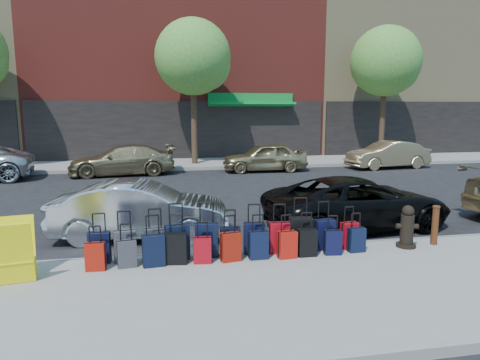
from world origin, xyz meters
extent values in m
plane|color=black|center=(0.00, 0.00, 0.00)|extent=(120.00, 120.00, 0.00)
cube|color=gray|center=(0.00, -6.50, 0.07)|extent=(60.00, 4.00, 0.15)
cube|color=gray|center=(0.00, 10.00, 0.07)|extent=(60.00, 4.00, 0.15)
cube|color=gray|center=(0.00, -4.48, 0.07)|extent=(60.00, 0.08, 0.15)
cube|color=gray|center=(0.00, 7.98, 0.07)|extent=(60.00, 0.08, 0.15)
cube|color=maroon|center=(0.00, 18.00, 10.00)|extent=(17.00, 12.00, 20.00)
cube|color=black|center=(0.00, 11.95, 1.70)|extent=(16.66, 0.15, 3.40)
cube|color=#0D762D|center=(4.00, 11.60, 3.20)|extent=(5.00, 0.91, 0.27)
cube|color=#0D762D|center=(4.00, 11.90, 3.55)|extent=(5.00, 0.10, 0.60)
cube|color=tan|center=(16.00, 18.00, 9.00)|extent=(15.00, 12.00, 18.00)
cube|color=black|center=(16.00, 11.95, 1.70)|extent=(14.70, 0.15, 3.40)
cylinder|color=black|center=(0.50, 9.50, 2.55)|extent=(0.30, 0.30, 4.80)
sphere|color=#447928|center=(0.50, 9.50, 5.52)|extent=(3.80, 3.80, 3.80)
sphere|color=#447928|center=(1.10, 9.50, 5.14)|extent=(2.58, 2.58, 2.58)
cylinder|color=black|center=(11.00, 9.50, 2.55)|extent=(0.30, 0.30, 4.80)
sphere|color=#447928|center=(11.00, 9.50, 5.52)|extent=(3.80, 3.80, 3.80)
sphere|color=#447928|center=(11.60, 9.50, 5.14)|extent=(2.58, 2.58, 2.58)
cube|color=black|center=(-2.44, -4.77, 0.44)|extent=(0.40, 0.23, 0.58)
cylinder|color=black|center=(-2.44, -4.77, 1.07)|extent=(0.22, 0.04, 0.03)
cube|color=#3B3B40|center=(-1.98, -4.79, 0.45)|extent=(0.41, 0.25, 0.59)
cylinder|color=black|center=(-1.98, -4.79, 1.09)|extent=(0.22, 0.05, 0.03)
cube|color=#343439|center=(-1.42, -4.77, 0.45)|extent=(0.41, 0.24, 0.60)
cylinder|color=black|center=(-1.42, -4.77, 1.11)|extent=(0.23, 0.04, 0.03)
cube|color=black|center=(-1.02, -4.84, 0.48)|extent=(0.47, 0.30, 0.67)
cylinder|color=black|center=(-1.02, -4.84, 1.21)|extent=(0.25, 0.07, 0.03)
cube|color=black|center=(-0.46, -4.79, 0.48)|extent=(0.47, 0.30, 0.66)
cylinder|color=black|center=(-0.46, -4.79, 1.19)|extent=(0.25, 0.07, 0.03)
cube|color=black|center=(-0.01, -4.84, 0.43)|extent=(0.39, 0.23, 0.56)
cylinder|color=black|center=(-0.01, -4.84, 1.04)|extent=(0.21, 0.04, 0.03)
cube|color=black|center=(0.48, -4.77, 0.45)|extent=(0.43, 0.27, 0.61)
cylinder|color=black|center=(0.48, -4.77, 1.11)|extent=(0.23, 0.06, 0.03)
cube|color=maroon|center=(0.98, -4.85, 0.45)|extent=(0.42, 0.26, 0.61)
cylinder|color=black|center=(0.98, -4.85, 1.11)|extent=(0.23, 0.05, 0.03)
cube|color=black|center=(1.43, -4.78, 0.48)|extent=(0.47, 0.30, 0.66)
cylinder|color=black|center=(1.43, -4.78, 1.20)|extent=(0.25, 0.06, 0.03)
cube|color=black|center=(1.93, -4.80, 0.45)|extent=(0.43, 0.27, 0.60)
cylinder|color=black|center=(1.93, -4.80, 1.11)|extent=(0.23, 0.06, 0.03)
cube|color=#AB0B15|center=(2.46, -4.84, 0.42)|extent=(0.38, 0.24, 0.53)
cylinder|color=black|center=(2.46, -4.84, 0.99)|extent=(0.20, 0.06, 0.03)
cube|color=#9C150A|center=(-2.46, -5.14, 0.40)|extent=(0.35, 0.21, 0.49)
cylinder|color=black|center=(-2.46, -5.14, 0.93)|extent=(0.19, 0.04, 0.03)
cube|color=#343438|center=(-1.93, -5.09, 0.40)|extent=(0.36, 0.24, 0.49)
cylinder|color=black|center=(-1.93, -5.09, 0.93)|extent=(0.19, 0.06, 0.03)
cube|color=black|center=(-1.46, -5.12, 0.44)|extent=(0.41, 0.27, 0.58)
cylinder|color=black|center=(-1.46, -5.12, 1.07)|extent=(0.22, 0.05, 0.03)
cube|color=black|center=(-1.05, -5.08, 0.44)|extent=(0.42, 0.28, 0.57)
cylinder|color=black|center=(-1.05, -5.08, 1.06)|extent=(0.22, 0.06, 0.03)
cube|color=#9C0A13|center=(-0.57, -5.13, 0.39)|extent=(0.35, 0.23, 0.48)
cylinder|color=black|center=(-0.57, -5.13, 0.91)|extent=(0.18, 0.05, 0.03)
cube|color=maroon|center=(-0.05, -5.12, 0.42)|extent=(0.40, 0.27, 0.54)
cylinder|color=black|center=(-0.05, -5.12, 1.00)|extent=(0.21, 0.07, 0.03)
cube|color=black|center=(0.49, -5.10, 0.41)|extent=(0.36, 0.21, 0.53)
cylinder|color=black|center=(0.49, -5.10, 0.99)|extent=(0.20, 0.04, 0.03)
cube|color=#B0140B|center=(1.03, -5.17, 0.41)|extent=(0.37, 0.25, 0.52)
cylinder|color=black|center=(1.03, -5.17, 0.97)|extent=(0.20, 0.06, 0.03)
cube|color=black|center=(1.44, -5.13, 0.41)|extent=(0.36, 0.21, 0.53)
cylinder|color=black|center=(1.44, -5.13, 0.99)|extent=(0.20, 0.03, 0.03)
cube|color=black|center=(1.97, -5.14, 0.39)|extent=(0.34, 0.23, 0.48)
cylinder|color=black|center=(1.97, -5.14, 0.91)|extent=(0.18, 0.05, 0.03)
cube|color=black|center=(2.49, -5.08, 0.39)|extent=(0.34, 0.21, 0.48)
cylinder|color=black|center=(2.49, -5.08, 0.92)|extent=(0.18, 0.04, 0.03)
cylinder|color=black|center=(3.64, -5.00, 0.18)|extent=(0.39, 0.39, 0.07)
cylinder|color=black|center=(3.64, -5.00, 0.52)|extent=(0.26, 0.26, 0.61)
sphere|color=black|center=(3.64, -5.00, 0.90)|extent=(0.24, 0.24, 0.24)
cylinder|color=black|center=(3.64, -5.00, 0.59)|extent=(0.45, 0.22, 0.11)
cylinder|color=#38190C|center=(4.31, -4.95, 0.55)|extent=(0.13, 0.13, 0.81)
cylinder|color=#38190C|center=(4.31, -4.95, 0.96)|extent=(0.15, 0.15, 0.04)
cube|color=#FFED0E|center=(-3.63, -5.62, 0.68)|extent=(0.62, 0.36, 1.04)
cube|color=#FFED0E|center=(-3.70, -5.25, 0.68)|extent=(0.62, 0.36, 1.04)
cube|color=#FFED0E|center=(-3.67, -5.43, 0.52)|extent=(0.64, 0.48, 0.02)
imported|color=silver|center=(-1.76, -2.85, 0.66)|extent=(4.13, 1.86, 1.31)
imported|color=black|center=(3.51, -2.99, 0.65)|extent=(4.87, 2.67, 1.29)
imported|color=#918158|center=(-2.95, 7.09, 0.68)|extent=(4.78, 2.22, 1.35)
imported|color=tan|center=(3.63, 7.04, 0.68)|extent=(4.04, 1.71, 1.36)
imported|color=tan|center=(9.96, 6.93, 0.68)|extent=(4.28, 1.88, 1.37)
camera|label=1|loc=(-1.30, -12.67, 2.96)|focal=32.00mm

